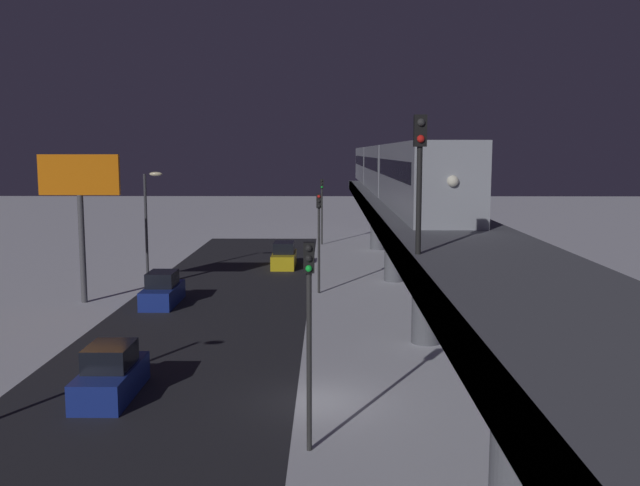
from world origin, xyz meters
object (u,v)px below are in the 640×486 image
Objects in this scene: sedan_blue_2 at (111,375)px; sedan_blue at (163,291)px; traffic_light_near at (309,316)px; traffic_light_mid at (319,228)px; sedan_yellow at (284,257)px; commercial_billboard at (80,190)px; traffic_light_far at (322,202)px; rail_signal at (420,160)px; subway_train at (389,167)px.

sedan_blue is at bearing -83.54° from sedan_blue_2.
sedan_blue is 0.72× the size of traffic_light_near.
sedan_yellow is at bearing -74.52° from traffic_light_mid.
traffic_light_far is at bearing -117.67° from commercial_billboard.
sedan_blue is 0.52× the size of commercial_billboard.
sedan_blue is 7.77m from commercial_billboard.
sedan_yellow is 11.38m from traffic_light_mid.
traffic_light_near is 24.05m from traffic_light_mid.
sedan_blue_2 is (10.68, -4.89, -8.01)m from rail_signal.
commercial_billboard is (11.27, 13.45, 6.03)m from sedan_yellow.
traffic_light_far is 30.62m from commercial_billboard.
traffic_light_near is 1.00× the size of traffic_light_far.
traffic_light_mid reaches higher than sedan_blue_2.
traffic_light_mid is (-2.90, 10.47, 3.40)m from sedan_yellow.
traffic_light_near and traffic_light_mid have the same top height.
sedan_blue_2 is at bearing 68.81° from traffic_light_mid.
rail_signal is 24.87m from traffic_light_mid.
traffic_light_near is at bearing -3.27° from rail_signal.
rail_signal is 48.60m from traffic_light_far.
traffic_light_near is 0.72× the size of commercial_billboard.
commercial_billboard is (4.87, -0.47, 6.03)m from sedan_blue.
traffic_light_far is (-2.90, -13.57, 3.40)m from sedan_yellow.
traffic_light_mid is at bearing -90.00° from traffic_light_near.
subway_train is 33.97m from rail_signal.
commercial_billboard is at bearing -5.50° from sedan_blue.
traffic_light_near reaches higher than sedan_yellow.
traffic_light_mid is at bearing -111.19° from sedan_blue_2.
rail_signal is at bearing -80.06° from sedan_yellow.
traffic_light_mid is 1.00× the size of traffic_light_far.
sedan_blue is at bearing 174.50° from commercial_billboard.
subway_train is 8.67× the size of traffic_light_far.
commercial_billboard reaches higher than traffic_light_far.
traffic_light_near is 25.53m from commercial_billboard.
rail_signal is at bearing 93.77° from traffic_light_far.
subway_train is 32.47m from sedan_blue_2.
traffic_light_far is at bearing -90.00° from traffic_light_near.
rail_signal is 25.53m from sedan_blue.
rail_signal is at bearing 155.42° from sedan_blue_2.
sedan_blue and sedan_yellow have the same top height.
traffic_light_mid is at bearing -74.52° from sedan_yellow.
traffic_light_mid is at bearing -168.15° from commercial_billboard.
commercial_billboard is (6.67, -16.37, 6.03)m from sedan_blue_2.
commercial_billboard is at bearing 33.06° from subway_train.
subway_train is at bearing 110.08° from traffic_light_far.
rail_signal reaches higher than traffic_light_far.
rail_signal is at bearing 176.73° from traffic_light_near.
traffic_light_near is 48.09m from traffic_light_far.
traffic_light_mid and traffic_light_far have the same top height.
subway_train is 12.08× the size of sedan_blue.
sedan_blue_2 is 0.68× the size of traffic_light_far.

